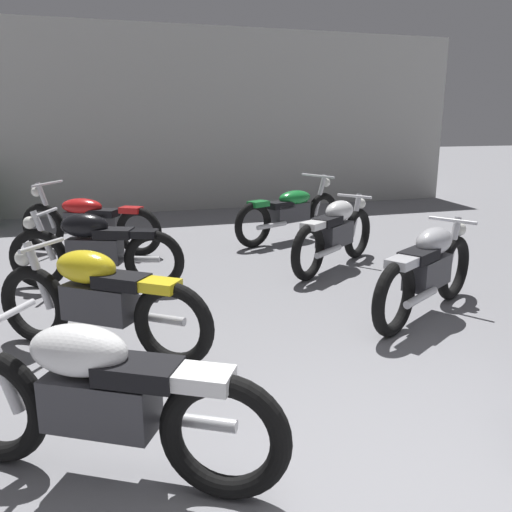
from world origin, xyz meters
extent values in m
cube|color=#B2B2AD|center=(0.00, 9.31, 1.80)|extent=(12.89, 0.24, 3.60)
torus|color=black|center=(-0.95, 0.58, 0.34)|extent=(0.63, 0.43, 0.67)
cube|color=#38383D|center=(-1.51, 0.91, 0.44)|extent=(0.61, 0.50, 0.28)
ellipsoid|color=white|center=(-1.60, 0.96, 0.72)|extent=(0.59, 0.50, 0.26)
cube|color=black|center=(-1.32, 0.80, 0.64)|extent=(0.47, 0.41, 0.10)
cube|color=white|center=(-1.04, 0.63, 0.64)|extent=(0.34, 0.31, 0.08)
cylinder|color=silver|center=(-1.95, 1.17, 0.85)|extent=(0.27, 0.43, 0.04)
cylinder|color=silver|center=(-1.10, 0.82, 0.32)|extent=(0.51, 0.34, 0.07)
torus|color=black|center=(-1.99, 2.90, 0.34)|extent=(0.60, 0.50, 0.67)
torus|color=black|center=(-0.96, 2.10, 0.34)|extent=(0.60, 0.50, 0.67)
cylinder|color=silver|center=(-1.93, 2.85, 0.59)|extent=(0.23, 0.20, 0.56)
cube|color=#38383D|center=(-1.48, 2.50, 0.44)|extent=(0.60, 0.54, 0.28)
ellipsoid|color=yellow|center=(-1.56, 2.56, 0.72)|extent=(0.58, 0.54, 0.26)
cube|color=black|center=(-1.30, 2.36, 0.64)|extent=(0.46, 0.43, 0.10)
cube|color=yellow|center=(-1.04, 2.16, 0.64)|extent=(0.34, 0.33, 0.08)
cylinder|color=silver|center=(-1.88, 2.81, 0.85)|extent=(0.32, 0.40, 0.04)
sphere|color=white|center=(-2.04, 2.93, 0.73)|extent=(0.14, 0.14, 0.14)
cylinder|color=silver|center=(-1.08, 2.36, 0.32)|extent=(0.48, 0.39, 0.07)
torus|color=black|center=(-2.08, 4.51, 0.34)|extent=(0.66, 0.35, 0.67)
torus|color=black|center=(-0.87, 4.03, 0.34)|extent=(0.66, 0.35, 0.67)
cylinder|color=silver|center=(-2.00, 4.48, 0.59)|extent=(0.25, 0.15, 0.56)
cube|color=#38383D|center=(-1.47, 4.27, 0.44)|extent=(0.62, 0.43, 0.28)
ellipsoid|color=black|center=(-1.57, 4.31, 0.72)|extent=(0.59, 0.45, 0.26)
cube|color=black|center=(-1.27, 4.19, 0.64)|extent=(0.46, 0.37, 0.10)
cube|color=black|center=(-0.96, 4.07, 0.64)|extent=(0.33, 0.29, 0.08)
cylinder|color=silver|center=(-1.95, 4.46, 0.85)|extent=(0.21, 0.46, 0.04)
sphere|color=white|center=(-2.13, 4.53, 0.73)|extent=(0.14, 0.14, 0.14)
cylinder|color=silver|center=(-1.05, 4.24, 0.32)|extent=(0.54, 0.27, 0.07)
torus|color=black|center=(-2.15, 6.43, 0.34)|extent=(0.63, 0.45, 0.67)
torus|color=black|center=(-0.88, 5.64, 0.34)|extent=(0.63, 0.45, 0.67)
cylinder|color=silver|center=(-2.09, 6.39, 0.65)|extent=(0.27, 0.20, 0.66)
cube|color=#38383D|center=(-1.52, 6.03, 0.44)|extent=(0.69, 0.55, 0.28)
ellipsoid|color=red|center=(-1.60, 6.09, 0.66)|extent=(0.68, 0.59, 0.22)
cube|color=black|center=(-1.33, 5.92, 0.57)|extent=(0.47, 0.41, 0.10)
cube|color=red|center=(-0.96, 5.69, 0.64)|extent=(0.34, 0.32, 0.08)
cylinder|color=silver|center=(-2.04, 6.35, 0.96)|extent=(0.39, 0.60, 0.04)
sphere|color=white|center=(-2.21, 6.46, 0.84)|extent=(0.14, 0.14, 0.14)
cylinder|color=silver|center=(-1.02, 5.88, 0.32)|extent=(0.50, 0.35, 0.07)
torus|color=black|center=(2.05, 2.81, 0.34)|extent=(0.63, 0.44, 0.67)
torus|color=black|center=(0.94, 2.13, 0.34)|extent=(0.63, 0.44, 0.67)
cylinder|color=silver|center=(1.98, 2.76, 0.59)|extent=(0.24, 0.19, 0.56)
cube|color=#38383D|center=(1.49, 2.47, 0.44)|extent=(0.61, 0.50, 0.28)
ellipsoid|color=#B7B7BC|center=(1.58, 2.52, 0.72)|extent=(0.59, 0.51, 0.26)
cube|color=black|center=(1.31, 2.35, 0.64)|extent=(0.47, 0.41, 0.10)
cube|color=#B7B7BC|center=(1.02, 2.18, 0.64)|extent=(0.34, 0.32, 0.08)
cylinder|color=silver|center=(1.93, 2.73, 0.85)|extent=(0.28, 0.43, 0.04)
sphere|color=white|center=(2.10, 2.84, 0.73)|extent=(0.14, 0.14, 0.14)
cylinder|color=silver|center=(1.22, 2.15, 0.32)|extent=(0.51, 0.35, 0.07)
torus|color=black|center=(1.92, 4.65, 0.34)|extent=(0.60, 0.49, 0.67)
torus|color=black|center=(0.88, 3.88, 0.34)|extent=(0.60, 0.49, 0.67)
cylinder|color=silver|center=(1.86, 4.61, 0.59)|extent=(0.24, 0.20, 0.56)
cube|color=#38383D|center=(1.40, 4.27, 0.44)|extent=(0.60, 0.53, 0.28)
ellipsoid|color=white|center=(1.48, 4.33, 0.72)|extent=(0.58, 0.53, 0.26)
cube|color=black|center=(1.22, 4.14, 0.64)|extent=(0.46, 0.43, 0.10)
cube|color=white|center=(0.96, 3.94, 0.64)|extent=(0.34, 0.33, 0.08)
cylinder|color=silver|center=(1.81, 4.57, 0.85)|extent=(0.32, 0.41, 0.04)
sphere|color=white|center=(1.97, 4.69, 0.73)|extent=(0.14, 0.14, 0.14)
cylinder|color=silver|center=(1.16, 3.92, 0.32)|extent=(0.48, 0.38, 0.07)
torus|color=black|center=(2.13, 6.24, 0.34)|extent=(0.66, 0.37, 0.67)
torus|color=black|center=(0.76, 5.64, 0.34)|extent=(0.66, 0.37, 0.67)
cylinder|color=silver|center=(2.06, 6.21, 0.65)|extent=(0.28, 0.17, 0.66)
cube|color=#38383D|center=(1.44, 5.94, 0.44)|extent=(0.70, 0.48, 0.28)
ellipsoid|color=#197F33|center=(1.54, 5.98, 0.66)|extent=(0.68, 0.53, 0.22)
cube|color=black|center=(1.24, 5.85, 0.57)|extent=(0.46, 0.38, 0.10)
cube|color=#197F33|center=(0.85, 5.68, 0.64)|extent=(0.34, 0.30, 0.08)
cylinder|color=silver|center=(2.00, 6.18, 0.96)|extent=(0.30, 0.64, 0.04)
sphere|color=white|center=(2.19, 6.26, 0.84)|extent=(0.14, 0.14, 0.14)
cylinder|color=silver|center=(1.04, 5.62, 0.32)|extent=(0.53, 0.28, 0.07)
camera|label=1|loc=(-1.49, -1.63, 1.83)|focal=37.34mm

